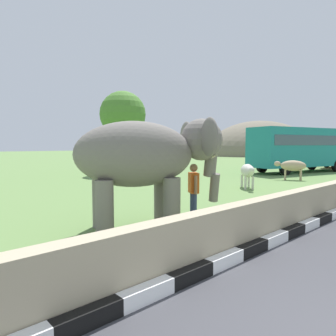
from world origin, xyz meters
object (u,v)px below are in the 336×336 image
Objects in this scene: elephant at (149,156)px; cow_near at (248,171)px; person_handler at (194,189)px; cow_mid at (292,166)px; bus_teal at (301,146)px.

cow_near is at bearing 15.56° from elephant.
cow_near is (8.28, 2.31, -1.04)m from elephant.
elephant is 1.73m from person_handler.
person_handler reaches higher than cow_near.
person_handler is at bearing -12.85° from elephant.
cow_mid is (5.26, 0.16, 0.00)m from cow_near.
bus_teal is 5.89× the size of cow_near.
bus_teal is 5.16× the size of cow_mid.
bus_teal is at bearing 15.11° from person_handler.
cow_near is 0.88× the size of cow_mid.
person_handler is 0.88× the size of cow_mid.
elephant reaches higher than person_handler.
cow_near is 5.27m from cow_mid.
bus_teal is (17.95, 4.85, 1.16)m from person_handler.
cow_near is at bearing 20.84° from person_handler.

